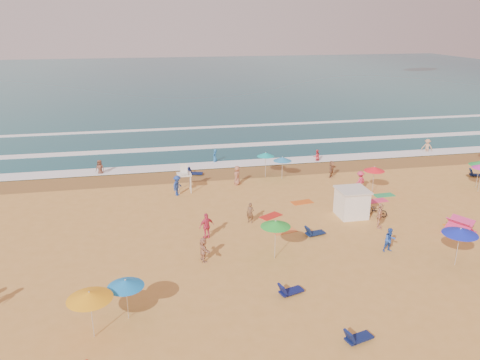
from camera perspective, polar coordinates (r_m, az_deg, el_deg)
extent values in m
plane|color=gold|center=(33.46, 4.57, -5.57)|extent=(220.00, 220.00, 0.00)
cube|color=#0C4756|center=(114.36, -7.13, 11.96)|extent=(220.00, 140.00, 0.18)
plane|color=olive|center=(44.78, 0.25, 0.99)|extent=(220.00, 220.00, 0.00)
cube|color=white|center=(47.09, -0.36, 2.02)|extent=(200.00, 2.20, 0.05)
cube|color=white|center=(53.71, -1.79, 4.17)|extent=(200.00, 1.60, 0.05)
cube|color=white|center=(63.32, -3.32, 6.45)|extent=(200.00, 1.20, 0.05)
cube|color=white|center=(35.54, 13.45, -2.78)|extent=(2.00, 2.00, 2.00)
cube|color=silver|center=(35.17, 13.59, -1.18)|extent=(2.20, 2.20, 0.12)
imported|color=black|center=(36.32, 16.31, -3.52)|extent=(1.50, 1.65, 0.87)
cone|color=#2C8AC7|center=(42.51, 5.20, 2.57)|extent=(1.65, 1.65, 0.35)
cone|color=green|center=(28.16, 4.37, -5.33)|extent=(1.82, 1.82, 0.35)
cone|color=#FF1A26|center=(40.18, 16.06, 1.32)|extent=(1.70, 1.70, 0.35)
cone|color=#1726C9|center=(30.22, 25.28, -5.67)|extent=(2.03, 2.03, 0.35)
cone|color=#187DD1|center=(23.50, -13.79, -12.12)|extent=(1.77, 1.77, 0.35)
cone|color=green|center=(44.94, 27.21, 1.86)|extent=(1.79, 1.79, 0.35)
cone|color=#FFA515|center=(22.57, -17.88, -13.25)|extent=(2.06, 2.06, 0.35)
cone|color=#14A6A8|center=(42.81, 3.15, 3.14)|extent=(1.59, 1.59, 0.35)
cube|color=#101651|center=(25.76, 6.28, -13.32)|extent=(1.41, 0.90, 0.34)
cube|color=#0E1E49|center=(32.27, 9.17, -6.40)|extent=(1.38, 0.80, 0.34)
cube|color=#0E194A|center=(23.09, 14.31, -18.16)|extent=(1.40, 0.88, 0.34)
cube|color=#0F1E4C|center=(48.70, 26.95, 0.55)|extent=(1.41, 0.99, 0.34)
cube|color=#0E1847|center=(44.09, -5.41, 0.83)|extent=(1.40, 0.87, 0.34)
cube|color=#E05B18|center=(37.75, 7.57, -2.70)|extent=(1.82, 1.12, 0.03)
cube|color=orange|center=(32.65, 5.38, -6.21)|extent=(1.85, 1.22, 0.03)
cube|color=red|center=(34.95, 3.78, -4.40)|extent=(1.90, 1.60, 0.03)
cube|color=#29A75B|center=(40.70, 17.14, -1.78)|extent=(1.74, 0.95, 0.03)
cube|color=orange|center=(36.56, 24.92, -5.16)|extent=(1.81, 1.10, 0.03)
cube|color=#EE386A|center=(39.31, 16.34, -2.44)|extent=(1.79, 1.05, 0.03)
imported|color=#E43947|center=(48.55, 9.33, 2.80)|extent=(0.75, 0.59, 1.53)
imported|color=#2469AA|center=(47.59, -3.09, 2.79)|extent=(0.68, 0.73, 1.68)
imported|color=#21419D|center=(38.99, -7.66, -0.67)|extent=(1.15, 1.27, 1.71)
imported|color=blue|center=(30.98, 17.80, -6.98)|extent=(0.79, 0.63, 1.59)
imported|color=#A9684E|center=(41.15, -0.36, 0.58)|extent=(0.74, 0.95, 1.71)
imported|color=tan|center=(34.05, 16.65, -4.23)|extent=(0.90, 1.15, 1.83)
imported|color=tan|center=(28.53, -4.48, -8.44)|extent=(0.74, 1.49, 1.54)
imported|color=brown|center=(33.55, 1.26, -4.03)|extent=(0.66, 0.60, 1.50)
imported|color=#9D6948|center=(43.94, 11.10, 1.33)|extent=(1.25, 1.44, 1.57)
imported|color=brown|center=(45.82, -16.70, 1.34)|extent=(0.95, 0.77, 1.67)
imported|color=#DD3761|center=(40.88, 14.42, -0.14)|extent=(1.31, 1.10, 1.76)
imported|color=tan|center=(55.06, 21.85, 3.75)|extent=(1.31, 1.26, 1.79)
imported|color=#E1385D|center=(31.24, -4.09, -5.61)|extent=(1.14, 0.78, 1.80)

